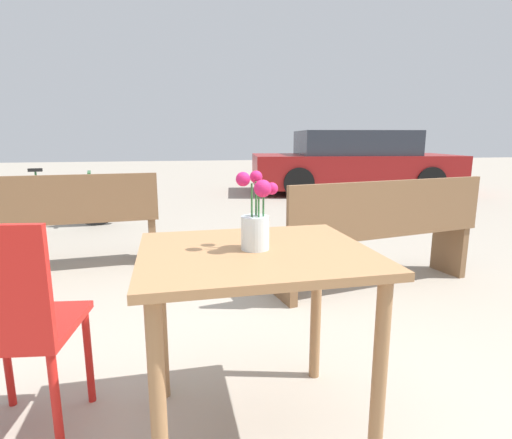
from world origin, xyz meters
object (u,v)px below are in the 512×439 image
object	(u,v)px
cafe_chair	(9,321)
bench_middle	(44,218)
table_front	(255,281)
bench_near	(382,230)
flower_vase	(256,223)
parked_car	(353,163)
bicycle	(54,201)

from	to	relation	value
cafe_chair	bench_middle	xyz separation A→B (m)	(-0.52, 2.18, -0.04)
table_front	cafe_chair	world-z (taller)	cafe_chair
cafe_chair	bench_near	xyz separation A→B (m)	(2.13, 1.24, -0.04)
flower_vase	parked_car	world-z (taller)	parked_car
table_front	parked_car	distance (m)	7.56
cafe_chair	bench_near	size ratio (longest dim) A/B	0.51
parked_car	bicycle	bearing A→B (deg)	-153.71
bicycle	flower_vase	bearing A→B (deg)	-65.95
bench_middle	parked_car	size ratio (longest dim) A/B	0.43
flower_vase	bench_middle	world-z (taller)	flower_vase
cafe_chair	parked_car	xyz separation A→B (m)	(4.36, 6.62, 0.11)
table_front	cafe_chair	bearing A→B (deg)	174.46
table_front	bicycle	xyz separation A→B (m)	(-1.82, 4.09, -0.27)
bench_near	parked_car	xyz separation A→B (m)	(2.23, 5.38, 0.16)
table_front	parked_car	xyz separation A→B (m)	(3.48, 6.71, -0.00)
bench_near	bicycle	distance (m)	4.13
cafe_chair	parked_car	world-z (taller)	parked_car
flower_vase	bicycle	distance (m)	4.50
table_front	flower_vase	distance (m)	0.22
bench_near	parked_car	distance (m)	5.83
table_front	cafe_chair	size ratio (longest dim) A/B	0.96
bicycle	parked_car	xyz separation A→B (m)	(5.30, 2.62, 0.27)
parked_car	flower_vase	bearing A→B (deg)	-117.40
bench_near	parked_car	world-z (taller)	parked_car
table_front	bench_near	world-z (taller)	bench_near
bench_middle	parked_car	xyz separation A→B (m)	(4.88, 4.44, 0.15)
table_front	cafe_chair	distance (m)	0.89
bench_near	bench_middle	size ratio (longest dim) A/B	0.90
table_front	bench_middle	bearing A→B (deg)	121.71
bench_near	bicycle	size ratio (longest dim) A/B	1.06
bench_near	flower_vase	bearing A→B (deg)	-133.22
flower_vase	bench_middle	xyz separation A→B (m)	(-1.40, 2.26, -0.37)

